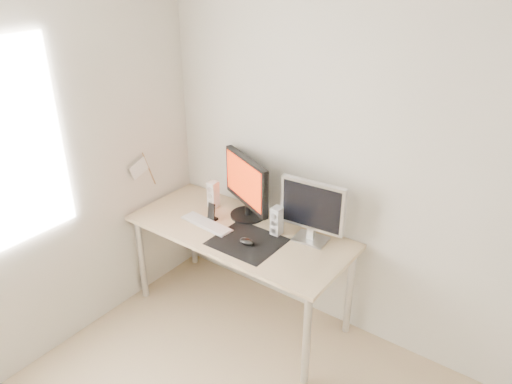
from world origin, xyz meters
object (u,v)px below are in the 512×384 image
Objects in this scene: speaker_left at (213,194)px; second_monitor at (312,209)px; speaker_right at (277,221)px; keyboard at (207,224)px; phone_dock at (212,215)px; mouse at (247,242)px; main_monitor at (246,185)px; desk at (240,239)px.

second_monitor is at bearing 1.37° from speaker_left.
speaker_right is (-0.23, -0.07, -0.14)m from second_monitor.
keyboard is (-0.71, -0.26, -0.23)m from second_monitor.
keyboard is (0.14, -0.24, -0.09)m from speaker_left.
mouse is at bearing -15.72° from phone_dock.
speaker_right is 0.48× the size of keyboard.
main_monitor is 0.36m from speaker_right.
second_monitor is at bearing 43.88° from mouse.
speaker_right is at bearing 70.35° from mouse.
speaker_right is at bearing -4.62° from speaker_left.
desk is at bearing 18.88° from keyboard.
phone_dock reaches higher than desk.
speaker_right reaches higher than desk.
speaker_left and speaker_right have the same top height.
main_monitor is 1.15× the size of second_monitor.
speaker_right is (0.24, 0.11, 0.18)m from desk.
second_monitor is (0.31, 0.30, 0.22)m from mouse.
speaker_left is at bearing 126.67° from phone_dock.
second_monitor is 2.20× the size of speaker_left.
mouse is 0.55× the size of speaker_left.
speaker_left is 0.61m from speaker_right.
phone_dock is at bearing -131.61° from main_monitor.
second_monitor reaches higher than phone_dock.
speaker_left is at bearing 119.96° from keyboard.
speaker_right is at bearing 21.87° from keyboard.
mouse is 0.39m from keyboard.
second_monitor reaches higher than speaker_left.
mouse is at bearing -52.82° from main_monitor.
main_monitor is 3.92× the size of phone_dock.
desk is 0.59m from second_monitor.
keyboard reaches higher than desk.
second_monitor is (0.55, -0.01, -0.01)m from main_monitor.
main_monitor reaches higher than keyboard.
main_monitor reaches higher than speaker_right.
speaker_left is at bearing 156.99° from desk.
speaker_right is at bearing 13.52° from phone_dock.
keyboard is at bearing -158.13° from speaker_right.
mouse is 0.84× the size of phone_dock.
speaker_right is at bearing -13.56° from main_monitor.
main_monitor is 1.21× the size of keyboard.
desk is 0.28m from phone_dock.
mouse is 0.07× the size of desk.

